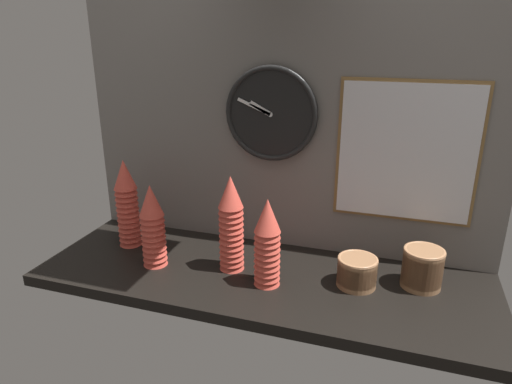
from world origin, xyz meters
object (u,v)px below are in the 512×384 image
at_px(cup_stack_center_right, 267,243).
at_px(wall_clock, 271,114).
at_px(menu_board, 406,153).
at_px(cup_stack_center, 231,224).
at_px(cup_stack_far_left, 127,203).
at_px(cup_stack_left, 153,226).
at_px(bowl_stack_far_right, 422,267).
at_px(bowl_stack_right, 357,271).

xyz_separation_m(cup_stack_center_right, wall_clock, (-0.08, 0.30, 0.37)).
bearing_deg(menu_board, cup_stack_center, -156.51).
bearing_deg(wall_clock, menu_board, 1.04).
xyz_separation_m(cup_stack_far_left, cup_stack_left, (0.18, -0.12, -0.02)).
distance_m(wall_clock, menu_board, 0.50).
xyz_separation_m(cup_stack_far_left, cup_stack_center, (0.46, -0.06, 0.00)).
bearing_deg(bowl_stack_far_right, menu_board, 119.59).
bearing_deg(cup_stack_far_left, cup_stack_center, -7.13).
height_order(cup_stack_far_left, bowl_stack_far_right, cup_stack_far_left).
relative_size(cup_stack_far_left, wall_clock, 1.00).
relative_size(cup_stack_center_right, bowl_stack_right, 2.30).
bearing_deg(cup_stack_center, cup_stack_left, -168.00).
height_order(cup_stack_center, bowl_stack_far_right, cup_stack_center).
bearing_deg(cup_stack_left, cup_stack_center, 12.00).
bearing_deg(bowl_stack_right, cup_stack_center, -177.44).
xyz_separation_m(wall_clock, menu_board, (0.49, 0.01, -0.11)).
height_order(cup_stack_center_right, cup_stack_center, cup_stack_center).
distance_m(cup_stack_left, cup_stack_center, 0.29).
bearing_deg(bowl_stack_far_right, cup_stack_left, -171.31).
bearing_deg(wall_clock, cup_stack_far_left, -161.64).
bearing_deg(bowl_stack_far_right, cup_stack_center_right, -163.58).
bearing_deg(menu_board, cup_stack_left, -160.17).
height_order(cup_stack_center, wall_clock, wall_clock).
relative_size(cup_stack_far_left, menu_board, 0.71).
bearing_deg(cup_stack_center, bowl_stack_far_right, 7.25).
bearing_deg(cup_stack_far_left, menu_board, 10.33).
distance_m(bowl_stack_far_right, menu_board, 0.39).
height_order(cup_stack_center_right, menu_board, menu_board).
bearing_deg(menu_board, bowl_stack_far_right, -60.41).
bearing_deg(cup_stack_far_left, bowl_stack_far_right, 1.31).
relative_size(cup_stack_center_right, cup_stack_far_left, 0.88).
distance_m(cup_stack_far_left, cup_stack_center, 0.46).
distance_m(cup_stack_center, menu_board, 0.66).
distance_m(cup_stack_center_right, bowl_stack_far_right, 0.53).
xyz_separation_m(bowl_stack_right, bowl_stack_far_right, (0.21, 0.06, 0.02)).
height_order(cup_stack_far_left, cup_stack_left, cup_stack_far_left).
bearing_deg(bowl_stack_right, menu_board, 62.48).
height_order(bowl_stack_far_right, wall_clock, wall_clock).
bearing_deg(wall_clock, cup_stack_left, -140.25).
height_order(cup_stack_center_right, wall_clock, wall_clock).
bearing_deg(bowl_stack_far_right, bowl_stack_right, -163.13).
height_order(cup_stack_center_right, cup_stack_left, same).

